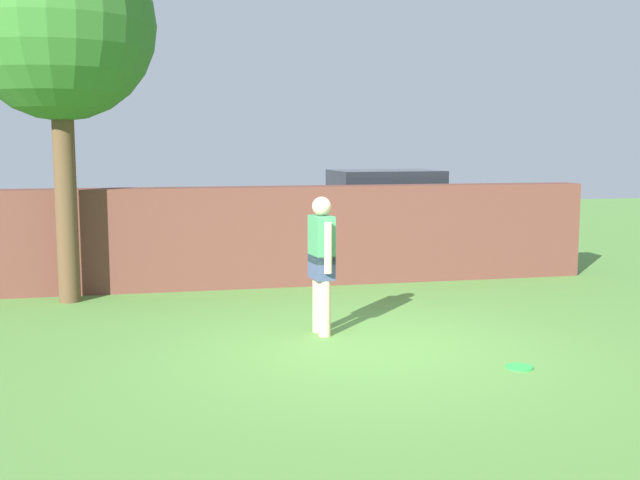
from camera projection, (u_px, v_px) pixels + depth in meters
ground_plane at (368, 348)px, 8.39m from camera, size 40.00×40.00×0.00m
brick_wall at (204, 238)px, 11.80m from camera, size 12.50×0.50×1.56m
tree at (59, 27)px, 10.39m from camera, size 2.62×2.62×5.15m
person at (322, 259)px, 8.91m from camera, size 0.26×0.54×1.62m
car at (385, 214)px, 14.86m from camera, size 4.24×2.01×1.72m
frisbee_green at (519, 367)px, 7.65m from camera, size 0.27×0.27×0.02m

